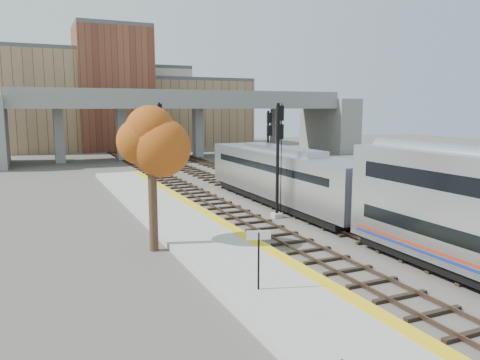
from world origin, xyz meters
name	(u,v)px	position (x,y,z in m)	size (l,w,h in m)	color
ground	(349,240)	(0.00, 0.00, 0.00)	(160.00, 160.00, 0.00)	#47423D
platform	(226,253)	(-7.25, 0.00, 0.17)	(4.50, 60.00, 0.35)	#9E9E99
yellow_strip	(262,245)	(-5.35, 0.00, 0.35)	(0.70, 60.00, 0.01)	yellow
tracks	(261,197)	(0.93, 12.50, 0.08)	(10.70, 95.00, 0.25)	black
overpass	(184,117)	(4.92, 45.00, 5.81)	(54.00, 12.00, 9.50)	slate
buildings_far	(128,104)	(1.26, 66.57, 7.88)	(43.00, 21.00, 20.60)	#9D7F5B
parking_lot	(300,167)	(14.00, 28.00, 0.02)	(14.00, 18.00, 0.04)	black
locomotive	(281,175)	(1.00, 9.37, 2.28)	(3.02, 19.05, 4.10)	#A8AAB2
signal_mast_near	(278,161)	(-1.10, 6.11, 3.74)	(0.60, 0.64, 7.41)	#9E9E99
signal_mast_mid	(268,152)	(3.00, 15.27, 3.37)	(0.60, 0.64, 6.87)	#9E9E99
signal_mast_far	(160,134)	(-1.10, 35.55, 3.97)	(0.60, 0.64, 7.74)	#9E9E99
station_sign	(259,247)	(-8.05, -5.04, 1.98)	(0.88, 0.31, 2.27)	black
tree	(151,142)	(-10.17, 2.44, 5.47)	(3.60, 3.60, 7.38)	#382619
car_a	(281,168)	(9.11, 23.79, 0.62)	(1.37, 3.41, 1.16)	#99999E
car_b	(318,164)	(15.04, 25.59, 0.68)	(1.35, 3.86, 1.27)	#99999E
car_c	(313,158)	(18.56, 32.02, 0.57)	(1.49, 3.67, 1.07)	#99999E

